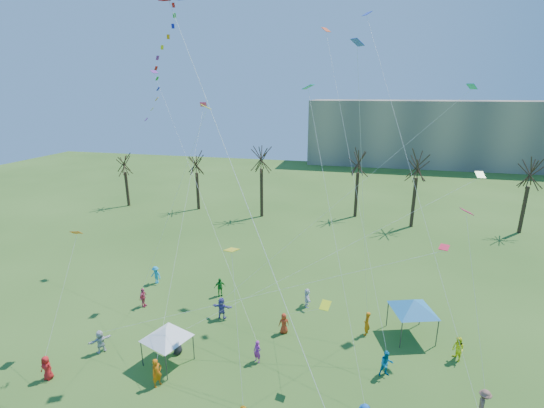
% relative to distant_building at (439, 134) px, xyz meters
% --- Properties ---
extents(distant_building, '(60.00, 14.00, 15.00)m').
position_rel_distant_building_xyz_m(distant_building, '(0.00, 0.00, 0.00)').
color(distant_building, gray).
rests_on(distant_building, ground).
extents(bare_tree_row, '(69.73, 8.78, 10.68)m').
position_rel_distant_building_xyz_m(bare_tree_row, '(-16.82, -46.30, -0.48)').
color(bare_tree_row, black).
rests_on(bare_tree_row, ground).
extents(big_box_kite, '(7.23, 6.52, 26.07)m').
position_rel_distant_building_xyz_m(big_box_kite, '(-29.55, -73.97, 11.05)').
color(big_box_kite, red).
rests_on(big_box_kite, ground).
extents(canopy_tent_white, '(3.32, 3.32, 2.65)m').
position_rel_distant_building_xyz_m(canopy_tent_white, '(-28.66, -78.05, -5.25)').
color(canopy_tent_white, '#3F3F44').
rests_on(canopy_tent_white, ground).
extents(canopy_tent_blue, '(3.76, 3.76, 2.96)m').
position_rel_distant_building_xyz_m(canopy_tent_blue, '(-12.99, -71.37, -4.99)').
color(canopy_tent_blue, '#3F3F44').
rests_on(canopy_tent_blue, ground).
extents(festival_crowd, '(26.05, 14.22, 1.83)m').
position_rel_distant_building_xyz_m(festival_crowd, '(-23.04, -75.32, -6.66)').
color(festival_crowd, red).
rests_on(festival_crowd, ground).
extents(small_kites_aloft, '(28.37, 19.51, 31.36)m').
position_rel_distant_building_xyz_m(small_kites_aloft, '(-21.29, -71.62, 5.70)').
color(small_kites_aloft, '#EC560C').
rests_on(small_kites_aloft, ground).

